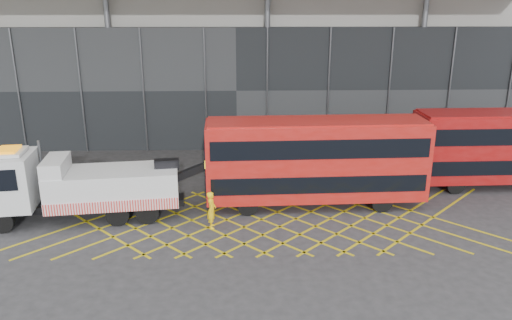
{
  "coord_description": "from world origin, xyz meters",
  "views": [
    {
      "loc": [
        2.36,
        -21.0,
        9.64
      ],
      "look_at": [
        3.0,
        1.5,
        2.4
      ],
      "focal_mm": 35.0,
      "sensor_mm": 36.0,
      "label": 1
    }
  ],
  "objects_px": {
    "recovery_truck": "(75,185)",
    "worker": "(212,210)",
    "bus_towed": "(316,159)",
    "bus_second": "(510,145)"
  },
  "relations": [
    {
      "from": "recovery_truck",
      "to": "worker",
      "type": "height_order",
      "value": "recovery_truck"
    },
    {
      "from": "bus_towed",
      "to": "bus_second",
      "type": "distance_m",
      "value": 10.98
    },
    {
      "from": "recovery_truck",
      "to": "bus_second",
      "type": "distance_m",
      "value": 22.16
    },
    {
      "from": "recovery_truck",
      "to": "bus_second",
      "type": "height_order",
      "value": "bus_second"
    },
    {
      "from": "recovery_truck",
      "to": "worker",
      "type": "bearing_deg",
      "value": -16.9
    },
    {
      "from": "recovery_truck",
      "to": "bus_towed",
      "type": "xyz_separation_m",
      "value": [
        11.11,
        1.36,
        0.73
      ]
    },
    {
      "from": "recovery_truck",
      "to": "worker",
      "type": "relative_size",
      "value": 6.11
    },
    {
      "from": "bus_second",
      "to": "worker",
      "type": "xyz_separation_m",
      "value": [
        -15.62,
        -4.79,
        -1.43
      ]
    },
    {
      "from": "bus_second",
      "to": "worker",
      "type": "distance_m",
      "value": 16.4
    },
    {
      "from": "recovery_truck",
      "to": "bus_second",
      "type": "bearing_deg",
      "value": 2.67
    }
  ]
}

